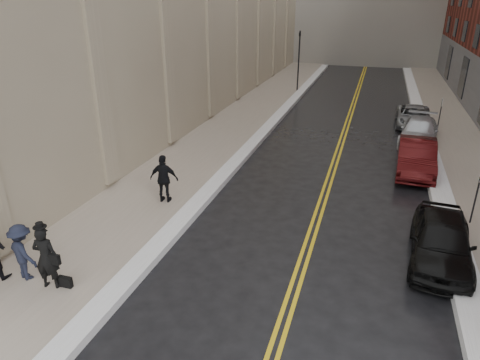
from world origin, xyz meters
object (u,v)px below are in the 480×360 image
Objects in this scene: car_black at (442,240)px; car_silver_far at (414,116)px; car_maroon at (416,157)px; pedestrian_main at (46,257)px; car_silver_near at (419,131)px; pedestrian_c at (164,179)px; pedestrian_b at (23,252)px.

car_black is 0.97× the size of car_silver_far.
car_maroon is 16.40m from pedestrian_main.
car_maroon is 4.86m from car_silver_near.
car_black is at bearing 166.73° from pedestrian_c.
car_silver_near is at bearing -138.68° from pedestrian_c.
pedestrian_main is (-10.66, -21.35, 0.47)m from car_silver_far.
car_silver_far is 24.18m from pedestrian_b.
pedestrian_main is at bearing -114.46° from car_silver_near.
car_silver_near is 2.81× the size of pedestrian_b.
pedestrian_c is (1.51, 5.85, 0.12)m from pedestrian_b.
pedestrian_main is (-10.32, -12.73, 0.32)m from car_maroon.
pedestrian_b is at bearing -116.84° from car_silver_near.
car_silver_near is at bearing 93.70° from car_black.
car_black is 2.33× the size of pedestrian_main.
car_silver_near is 2.48× the size of pedestrian_c.
car_black is 11.73m from pedestrian_main.
car_silver_near is at bearing -133.13° from pedestrian_main.
car_black reaches higher than car_silver_near.
car_black is 12.54m from pedestrian_b.
pedestrian_b is 0.88× the size of pedestrian_c.
car_black is at bearing -85.37° from car_maroon.
car_silver_far is at bearing 94.15° from car_black.
car_black is 12.63m from car_silver_near.
car_black is at bearing -138.44° from pedestrian_b.
car_silver_far is at bearing 98.41° from car_silver_near.
pedestrian_b is (-11.60, -21.21, 0.37)m from car_silver_far.
car_black is at bearing -83.54° from car_silver_near.
car_maroon is at bearing -152.68° from pedestrian_c.
car_silver_near is 3.78m from car_silver_far.
pedestrian_c is (-10.06, 1.04, 0.37)m from car_black.
car_maroon is 16.90m from pedestrian_b.
car_silver_near is at bearing -88.18° from car_silver_far.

